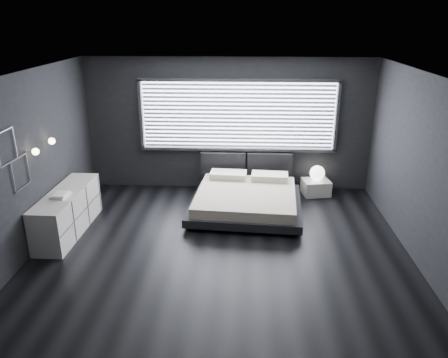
{
  "coord_description": "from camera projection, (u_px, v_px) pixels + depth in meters",
  "views": [
    {
      "loc": [
        0.35,
        -6.25,
        3.58
      ],
      "look_at": [
        0.0,
        0.85,
        0.9
      ],
      "focal_mm": 35.0,
      "sensor_mm": 36.0,
      "label": 1
    }
  ],
  "objects": [
    {
      "name": "wall_art_upper",
      "position": [
        7.0,
        147.0,
        6.09
      ],
      "size": [
        0.01,
        0.48,
        0.48
      ],
      "color": "#47474C",
      "rests_on": "ground"
    },
    {
      "name": "book_stack",
      "position": [
        61.0,
        195.0,
        7.24
      ],
      "size": [
        0.27,
        0.34,
        0.06
      ],
      "color": "white",
      "rests_on": "dresser"
    },
    {
      "name": "room",
      "position": [
        221.0,
        168.0,
        6.63
      ],
      "size": [
        6.04,
        6.0,
        2.8
      ],
      "color": "black",
      "rests_on": "ground"
    },
    {
      "name": "orb_lamp",
      "position": [
        317.0,
        173.0,
        9.14
      ],
      "size": [
        0.31,
        0.31,
        0.31
      ],
      "primitive_type": "sphere",
      "color": "white",
      "rests_on": "nightstand"
    },
    {
      "name": "wall_art_lower",
      "position": [
        21.0,
        173.0,
        6.49
      ],
      "size": [
        0.01,
        0.48,
        0.48
      ],
      "color": "#47474C",
      "rests_on": "ground"
    },
    {
      "name": "sconce_far",
      "position": [
        52.0,
        141.0,
        7.3
      ],
      "size": [
        0.18,
        0.11,
        0.11
      ],
      "color": "silver",
      "rests_on": "ground"
    },
    {
      "name": "dresser",
      "position": [
        68.0,
        212.0,
        7.57
      ],
      "size": [
        0.57,
        1.89,
        0.75
      ],
      "color": "silver",
      "rests_on": "ground"
    },
    {
      "name": "bed",
      "position": [
        246.0,
        199.0,
        8.41
      ],
      "size": [
        2.23,
        2.14,
        0.54
      ],
      "color": "black",
      "rests_on": "ground"
    },
    {
      "name": "nightstand",
      "position": [
        316.0,
        187.0,
        9.23
      ],
      "size": [
        0.62,
        0.54,
        0.32
      ],
      "primitive_type": "cube",
      "rotation": [
        0.0,
        0.0,
        0.17
      ],
      "color": "silver",
      "rests_on": "ground"
    },
    {
      "name": "headboard",
      "position": [
        246.0,
        164.0,
        9.37
      ],
      "size": [
        1.96,
        0.16,
        0.52
      ],
      "color": "black",
      "rests_on": "ground"
    },
    {
      "name": "window",
      "position": [
        238.0,
        116.0,
        9.06
      ],
      "size": [
        4.14,
        0.09,
        1.52
      ],
      "color": "white",
      "rests_on": "ground"
    },
    {
      "name": "sconce_near",
      "position": [
        35.0,
        152.0,
        6.74
      ],
      "size": [
        0.18,
        0.11,
        0.11
      ],
      "color": "silver",
      "rests_on": "ground"
    }
  ]
}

